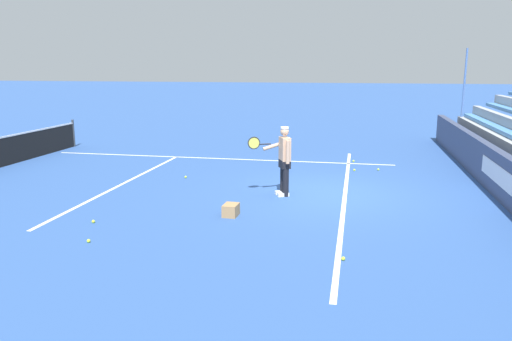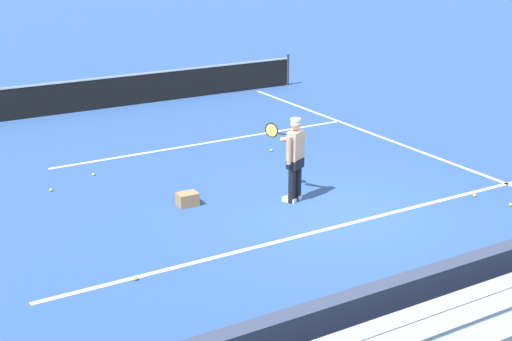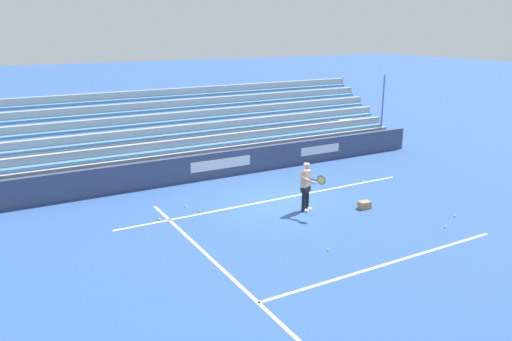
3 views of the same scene
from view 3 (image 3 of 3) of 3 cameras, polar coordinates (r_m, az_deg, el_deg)
ground_plane at (r=18.28m, az=2.88°, el=-3.82°), size 160.00×160.00×0.00m
court_baseline_white at (r=18.68m, az=2.06°, el=-3.36°), size 12.00×0.10×0.01m
court_sideline_white at (r=13.23m, az=-3.04°, el=-11.95°), size 0.10×12.00×0.01m
court_service_line_white at (r=14.32m, az=14.92°, el=-10.22°), size 8.22×0.10×0.01m
back_wall_sponsor_board at (r=21.63m, az=-3.06°, el=0.86°), size 20.35×0.25×1.10m
bleacher_stand at (r=23.88m, az=-5.91°, el=2.86°), size 19.33×4.00×3.85m
tennis_player at (r=17.40m, az=5.77°, el=-1.82°), size 0.57×1.07×1.71m
ball_box_cardboard at (r=18.18m, az=12.30°, el=-3.86°), size 0.41×0.31×0.26m
tennis_ball_far_left at (r=18.13m, az=-8.04°, el=-4.03°), size 0.07×0.07×0.07m
tennis_ball_toward_net at (r=17.06m, az=-11.00°, el=-5.48°), size 0.07×0.07×0.07m
tennis_ball_stray_back at (r=21.25m, az=12.08°, el=-1.21°), size 0.07×0.07×0.07m
tennis_ball_far_right at (r=17.58m, az=-6.47°, el=-4.62°), size 0.07×0.07×0.07m
tennis_ball_by_box at (r=18.33m, az=21.76°, el=-4.84°), size 0.07×0.07×0.07m
tennis_ball_on_baseline at (r=14.70m, az=8.22°, el=-8.97°), size 0.07×0.07×0.07m
tennis_ball_midcourt at (r=17.24m, az=20.78°, el=-6.04°), size 0.07×0.07×0.07m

